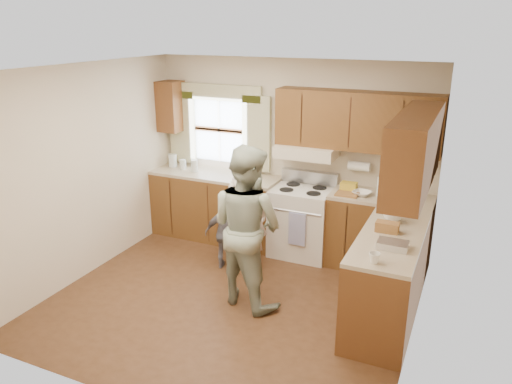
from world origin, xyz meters
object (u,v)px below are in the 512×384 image
at_px(woman_right, 247,226).
at_px(child, 226,234).
at_px(woman_left, 246,212).
at_px(stove, 302,220).

xyz_separation_m(woman_right, child, (-0.57, 0.60, -0.43)).
relative_size(woman_left, child, 1.60).
height_order(woman_left, child, woman_left).
bearing_deg(stove, woman_left, -127.50).
relative_size(woman_right, child, 1.94).
relative_size(woman_left, woman_right, 0.83).
bearing_deg(woman_right, stove, -78.42).
bearing_deg(woman_right, child, -28.85).
distance_m(woman_left, woman_right, 0.82).
distance_m(stove, woman_left, 0.86).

